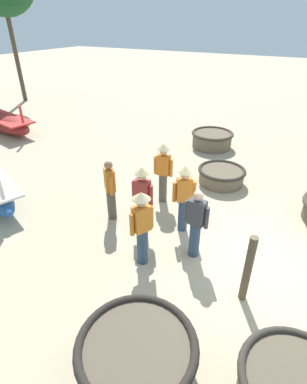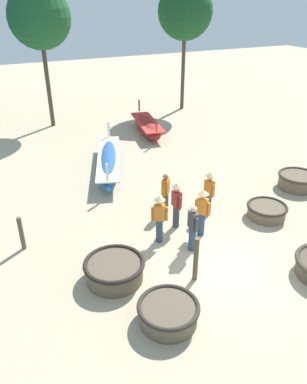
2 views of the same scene
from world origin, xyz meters
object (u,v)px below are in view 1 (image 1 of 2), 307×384
Objects in this scene: fisherman_by_coracle at (163,169)px; fisherman_hauling at (142,224)px; mooring_post_shoreline at (248,269)px; fisherman_standing_right at (110,189)px; coracle_beside_post at (212,139)px; fisherman_standing_left at (184,195)px; long_boat_green_hull at (2,121)px; coracle_weathered at (221,175)px; coracle_front_right at (137,355)px; fisherman_with_hat at (196,223)px; fisherman_crouching at (142,196)px.

fisherman_by_coracle is 2.46m from fisherman_hauling.
fisherman_by_coracle is 1.21× the size of mooring_post_shoreline.
fisherman_standing_right reaches higher than mooring_post_shoreline.
fisherman_standing_left is (-5.40, -1.21, 0.63)m from coracle_beside_post.
fisherman_hauling reaches higher than long_boat_green_hull.
coracle_weathered is at bearing -4.36° from fisherman_hauling.
long_boat_green_hull reaches higher than coracle_front_right.
mooring_post_shoreline is at bearing -104.22° from fisherman_standing_right.
coracle_weathered is at bearing 8.72° from fisherman_with_hat.
fisherman_by_coracle is at bearing -177.55° from coracle_beside_post.
mooring_post_shoreline reaches higher than coracle_beside_post.
mooring_post_shoreline is (-2.25, -2.82, -0.27)m from fisherman_by_coracle.
coracle_weathered is 3.50m from fisherman_with_hat.
fisherman_crouching is 1.00× the size of fisherman_hauling.
fisherman_hauling reaches higher than fisherman_with_hat.
mooring_post_shoreline is at bearing -126.30° from fisherman_standing_left.
coracle_front_right is 1.09× the size of fisherman_with_hat.
coracle_front_right is 1.24× the size of mooring_post_shoreline.
coracle_weathered is at bearing -89.95° from long_boat_green_hull.
mooring_post_shoreline is (-4.03, -11.87, 0.28)m from long_boat_green_hull.
fisherman_by_coracle reaches higher than fisherman_standing_right.
fisherman_standing_left and fisherman_hauling have the same top height.
fisherman_standing_left is at bearing -76.30° from fisherman_standing_right.
fisherman_standing_right is at bearing 150.13° from coracle_weathered.
coracle_front_right is at bearing -119.04° from long_boat_green_hull.
fisherman_with_hat is at bearing -107.71° from long_boat_green_hull.
coracle_beside_post is at bearing 2.45° from fisherman_by_coracle.
fisherman_crouching reaches higher than coracle_front_right.
fisherman_with_hat is 1.11m from fisherman_hauling.
fisherman_with_hat is at bearing -96.58° from fisherman_standing_right.
fisherman_standing_left is at bearing -105.05° from long_boat_green_hull.
long_boat_green_hull is 2.65× the size of fisherman_standing_left.
fisherman_crouching is at bearing -95.11° from fisherman_standing_right.
fisherman_standing_left and fisherman_by_coracle have the same top height.
mooring_post_shoreline is at bearing -117.31° from fisherman_with_hat.
fisherman_standing_left reaches higher than mooring_post_shoreline.
long_boat_green_hull is 10.65m from fisherman_hauling.
long_boat_green_hull is at bearing 78.88° from fisherman_by_coracle.
fisherman_by_coracle is at bearing 47.66° from fisherman_standing_left.
fisherman_hauling reaches higher than coracle_weathered.
mooring_post_shoreline is at bearing -155.88° from coracle_beside_post.
fisherman_standing_right is (-5.82, 0.54, 0.51)m from coracle_beside_post.
coracle_beside_post is 1.02× the size of fisherman_with_hat.
fisherman_hauling reaches higher than coracle_front_right.
coracle_weathered is 2.20m from fisherman_by_coracle.
coracle_beside_post is 0.96× the size of fisherman_by_coracle.
fisherman_crouching reaches higher than long_boat_green_hull.
long_boat_green_hull is 10.44m from fisherman_standing_left.
long_boat_green_hull is 2.65× the size of fisherman_crouching.
coracle_beside_post is 7.38m from mooring_post_shoreline.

